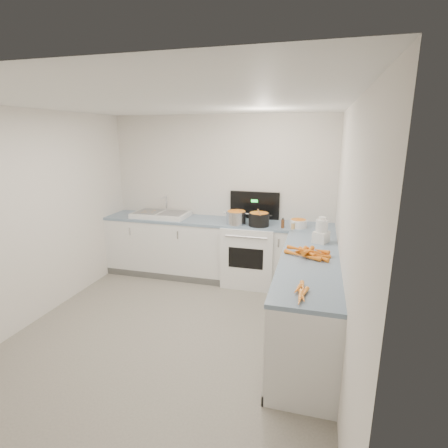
% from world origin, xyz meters
% --- Properties ---
extents(floor, '(3.50, 4.00, 0.00)m').
position_xyz_m(floor, '(0.00, 0.00, 0.00)').
color(floor, gray).
rests_on(floor, ground).
extents(ceiling, '(3.50, 4.00, 0.00)m').
position_xyz_m(ceiling, '(0.00, 0.00, 2.50)').
color(ceiling, silver).
rests_on(ceiling, ground).
extents(wall_back, '(3.50, 0.00, 2.50)m').
position_xyz_m(wall_back, '(0.00, 2.00, 1.25)').
color(wall_back, silver).
rests_on(wall_back, ground).
extents(wall_front, '(3.50, 0.00, 2.50)m').
position_xyz_m(wall_front, '(0.00, -2.00, 1.25)').
color(wall_front, silver).
rests_on(wall_front, ground).
extents(wall_left, '(0.00, 4.00, 2.50)m').
position_xyz_m(wall_left, '(-1.75, 0.00, 1.25)').
color(wall_left, silver).
rests_on(wall_left, ground).
extents(wall_right, '(0.00, 4.00, 2.50)m').
position_xyz_m(wall_right, '(1.75, 0.00, 1.25)').
color(wall_right, silver).
rests_on(wall_right, ground).
extents(counter_back, '(3.50, 0.62, 0.94)m').
position_xyz_m(counter_back, '(0.00, 1.70, 0.47)').
color(counter_back, white).
rests_on(counter_back, ground).
extents(counter_right, '(0.62, 2.20, 0.94)m').
position_xyz_m(counter_right, '(1.45, 0.30, 0.47)').
color(counter_right, white).
rests_on(counter_right, ground).
extents(stove, '(0.76, 0.65, 1.36)m').
position_xyz_m(stove, '(0.55, 1.69, 0.47)').
color(stove, white).
rests_on(stove, ground).
extents(sink, '(0.86, 0.52, 0.31)m').
position_xyz_m(sink, '(-0.90, 1.70, 0.98)').
color(sink, white).
rests_on(sink, counter_back).
extents(steel_pot, '(0.38, 0.38, 0.21)m').
position_xyz_m(steel_pot, '(0.36, 1.55, 1.03)').
color(steel_pot, silver).
rests_on(steel_pot, stove).
extents(black_pot, '(0.35, 0.35, 0.21)m').
position_xyz_m(black_pot, '(0.69, 1.55, 1.02)').
color(black_pot, black).
rests_on(black_pot, stove).
extents(wooden_spoon, '(0.12, 0.40, 0.02)m').
position_xyz_m(wooden_spoon, '(0.69, 1.55, 1.14)').
color(wooden_spoon, '#AD7A47').
rests_on(wooden_spoon, black_pot).
extents(mixing_bowl, '(0.31, 0.31, 0.11)m').
position_xyz_m(mixing_bowl, '(1.24, 1.61, 1.00)').
color(mixing_bowl, white).
rests_on(mixing_bowl, counter_back).
extents(extract_bottle, '(0.05, 0.05, 0.12)m').
position_xyz_m(extract_bottle, '(1.04, 1.51, 1.00)').
color(extract_bottle, '#593319').
rests_on(extract_bottle, counter_back).
extents(spice_jar, '(0.05, 0.05, 0.08)m').
position_xyz_m(spice_jar, '(1.18, 1.49, 0.98)').
color(spice_jar, '#E5B266').
rests_on(spice_jar, counter_back).
extents(food_processor, '(0.22, 0.23, 0.32)m').
position_xyz_m(food_processor, '(1.55, 0.96, 1.08)').
color(food_processor, white).
rests_on(food_processor, counter_right).
extents(carrot_pile, '(0.51, 0.34, 0.10)m').
position_xyz_m(carrot_pile, '(1.43, 0.42, 0.98)').
color(carrot_pile, orange).
rests_on(carrot_pile, counter_right).
extents(peeled_carrots, '(0.14, 0.43, 0.04)m').
position_xyz_m(peeled_carrots, '(1.41, -0.56, 0.96)').
color(peeled_carrots, orange).
rests_on(peeled_carrots, counter_right).
extents(peelings, '(0.20, 0.28, 0.01)m').
position_xyz_m(peelings, '(-1.10, 1.68, 1.02)').
color(peelings, tan).
rests_on(peelings, sink).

